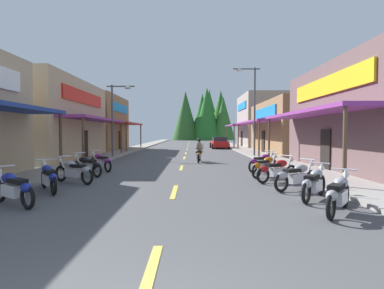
# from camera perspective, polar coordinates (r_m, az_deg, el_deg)

# --- Properties ---
(ground) EXTENTS (10.17, 93.83, 0.10)m
(ground) POSITION_cam_1_polar(r_m,az_deg,el_deg) (34.11, -0.91, -1.14)
(ground) COLOR #4C4C4F
(sidewalk_left) EXTENTS (2.22, 93.83, 0.12)m
(sidewalk_left) POSITION_cam_1_polar(r_m,az_deg,el_deg) (34.76, -11.18, -0.94)
(sidewalk_left) COLOR gray
(sidewalk_left) RESTS_ON ground
(sidewalk_right) EXTENTS (2.22, 93.83, 0.12)m
(sidewalk_right) POSITION_cam_1_polar(r_m,az_deg,el_deg) (34.55, 9.41, -0.95)
(sidewalk_right) COLOR #9E9991
(sidewalk_right) RESTS_ON ground
(centerline_dashes) EXTENTS (0.16, 70.57, 0.01)m
(centerline_dashes) POSITION_cam_1_polar(r_m,az_deg,el_deg) (38.72, -0.80, -0.66)
(centerline_dashes) COLOR #E0C64C
(centerline_dashes) RESTS_ON ground
(storefront_left_middle) EXTENTS (9.83, 11.34, 5.73)m
(storefront_left_middle) POSITION_cam_1_polar(r_m,az_deg,el_deg) (26.01, -27.14, 3.99)
(storefront_left_middle) COLOR tan
(storefront_left_middle) RESTS_ON ground
(storefront_left_far) EXTENTS (9.73, 9.93, 5.85)m
(storefront_left_far) POSITION_cam_1_polar(r_m,az_deg,el_deg) (36.44, -18.89, 3.63)
(storefront_left_far) COLOR olive
(storefront_left_far) RESTS_ON ground
(storefront_right_middle) EXTENTS (8.46, 12.67, 4.82)m
(storefront_right_middle) POSITION_cam_1_polar(r_m,az_deg,el_deg) (31.30, 18.73, 2.95)
(storefront_right_middle) COLOR olive
(storefront_right_middle) RESTS_ON ground
(storefront_right_far) EXTENTS (10.11, 9.54, 6.95)m
(storefront_right_far) POSITION_cam_1_polar(r_m,az_deg,el_deg) (43.99, 14.37, 4.14)
(storefront_right_far) COLOR gray
(storefront_right_far) RESTS_ON ground
(streetlamp_left) EXTENTS (2.12, 0.30, 5.53)m
(streetlamp_left) POSITION_cam_1_polar(r_m,az_deg,el_deg) (24.81, -13.34, 6.12)
(streetlamp_left) COLOR #474C51
(streetlamp_left) RESTS_ON ground
(streetlamp_right) EXTENTS (2.12, 0.30, 6.98)m
(streetlamp_right) POSITION_cam_1_polar(r_m,az_deg,el_deg) (25.38, 10.63, 7.88)
(streetlamp_right) COLOR #474C51
(streetlamp_right) RESTS_ON ground
(motorcycle_parked_right_0) EXTENTS (1.35, 1.78, 1.04)m
(motorcycle_parked_right_0) POSITION_cam_1_polar(r_m,az_deg,el_deg) (8.39, 24.93, -8.01)
(motorcycle_parked_right_0) COLOR black
(motorcycle_parked_right_0) RESTS_ON ground
(motorcycle_parked_right_1) EXTENTS (1.36, 1.77, 1.04)m
(motorcycle_parked_right_1) POSITION_cam_1_polar(r_m,az_deg,el_deg) (9.84, 21.18, -6.46)
(motorcycle_parked_right_1) COLOR black
(motorcycle_parked_right_1) RESTS_ON ground
(motorcycle_parked_right_2) EXTENTS (1.87, 1.22, 1.04)m
(motorcycle_parked_right_2) POSITION_cam_1_polar(r_m,az_deg,el_deg) (11.23, 18.34, -5.37)
(motorcycle_parked_right_2) COLOR black
(motorcycle_parked_right_2) RESTS_ON ground
(motorcycle_parked_right_3) EXTENTS (1.90, 1.16, 1.04)m
(motorcycle_parked_right_3) POSITION_cam_1_polar(r_m,az_deg,el_deg) (12.82, 15.10, -4.40)
(motorcycle_parked_right_3) COLOR black
(motorcycle_parked_right_3) RESTS_ON ground
(motorcycle_parked_right_4) EXTENTS (1.58, 1.59, 1.04)m
(motorcycle_parked_right_4) POSITION_cam_1_polar(r_m,az_deg,el_deg) (14.17, 13.18, -3.75)
(motorcycle_parked_right_4) COLOR black
(motorcycle_parked_right_4) RESTS_ON ground
(motorcycle_parked_right_5) EXTENTS (1.72, 1.43, 1.04)m
(motorcycle_parked_right_5) POSITION_cam_1_polar(r_m,az_deg,el_deg) (15.94, 12.66, -3.09)
(motorcycle_parked_right_5) COLOR black
(motorcycle_parked_right_5) RESTS_ON ground
(motorcycle_parked_left_0) EXTENTS (1.80, 1.32, 1.04)m
(motorcycle_parked_left_0) POSITION_cam_1_polar(r_m,az_deg,el_deg) (9.67, -29.43, -6.75)
(motorcycle_parked_left_0) COLOR black
(motorcycle_parked_left_0) RESTS_ON ground
(motorcycle_parked_left_1) EXTENTS (1.32, 1.81, 1.04)m
(motorcycle_parked_left_1) POSITION_cam_1_polar(r_m,az_deg,el_deg) (11.42, -24.35, -5.33)
(motorcycle_parked_left_1) COLOR black
(motorcycle_parked_left_1) RESTS_ON ground
(motorcycle_parked_left_2) EXTENTS (1.89, 1.19, 1.04)m
(motorcycle_parked_left_2) POSITION_cam_1_polar(r_m,az_deg,el_deg) (12.91, -20.42, -4.42)
(motorcycle_parked_left_2) COLOR black
(motorcycle_parked_left_2) RESTS_ON ground
(motorcycle_parked_left_3) EXTENTS (1.77, 1.36, 1.04)m
(motorcycle_parked_left_3) POSITION_cam_1_polar(r_m,az_deg,el_deg) (14.80, -18.35, -3.56)
(motorcycle_parked_left_3) COLOR black
(motorcycle_parked_left_3) RESTS_ON ground
(motorcycle_parked_left_4) EXTENTS (1.55, 1.62, 1.04)m
(motorcycle_parked_left_4) POSITION_cam_1_polar(r_m,az_deg,el_deg) (16.57, -16.07, -2.93)
(motorcycle_parked_left_4) COLOR black
(motorcycle_parked_left_4) RESTS_ON ground
(rider_cruising_lead) EXTENTS (0.61, 2.14, 1.57)m
(rider_cruising_lead) POSITION_cam_1_polar(r_m,az_deg,el_deg) (20.64, 1.35, -1.38)
(rider_cruising_lead) COLOR black
(rider_cruising_lead) RESTS_ON ground
(parked_car_curbside) EXTENTS (2.17, 4.35, 1.40)m
(parked_car_curbside) POSITION_cam_1_polar(r_m,az_deg,el_deg) (38.42, 5.00, 0.32)
(parked_car_curbside) COLOR #B21919
(parked_car_curbside) RESTS_ON ground
(treeline_backdrop) EXTENTS (15.94, 13.65, 13.44)m
(treeline_backdrop) POSITION_cam_1_polar(r_m,az_deg,el_deg) (80.94, 2.88, 5.26)
(treeline_backdrop) COLOR #295623
(treeline_backdrop) RESTS_ON ground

